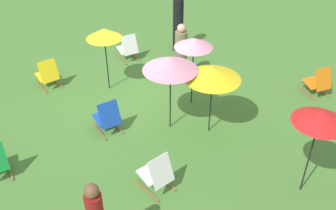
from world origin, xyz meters
TOP-DOWN VIEW (x-y plane):
  - ground_plane at (0.00, 0.00)m, footprint 40.00×40.00m
  - deckchair_3 at (-3.90, 2.77)m, footprint 0.67×0.86m
  - deckchair_4 at (1.54, 2.73)m, footprint 0.49×0.77m
  - deckchair_6 at (-1.11, -2.11)m, footprint 0.58×0.82m
  - deckchair_7 at (1.52, -2.18)m, footprint 0.50×0.77m
  - deckchair_8 at (1.30, 0.56)m, footprint 0.56×0.81m
  - umbrella_0 at (0.28, -1.03)m, footprint 0.93×0.93m
  - umbrella_1 at (-0.54, 2.07)m, footprint 1.24×1.24m
  - umbrella_2 at (-0.63, 4.58)m, footprint 0.97×0.97m
  - umbrella_3 at (-1.00, 0.95)m, footprint 0.94×0.94m
  - umbrella_4 at (0.08, 1.38)m, footprint 1.23×1.23m
  - person_1 at (-1.54, -0.12)m, footprint 0.45×0.45m
  - person_2 at (-2.74, -1.64)m, footprint 0.44×0.44m

SIDE VIEW (x-z plane):
  - ground_plane at x=0.00m, z-range 0.00..0.00m
  - deckchair_3 at x=-3.90m, z-range -0.05..0.79m
  - deckchair_4 at x=1.54m, z-range -0.05..0.79m
  - deckchair_6 at x=-1.11m, z-range -0.05..0.79m
  - deckchair_7 at x=1.52m, z-range -0.05..0.79m
  - deckchair_8 at x=1.30m, z-range -0.05..0.79m
  - person_1 at x=-1.54m, z-range -0.05..1.65m
  - person_2 at x=-2.74m, z-range -0.05..1.81m
  - umbrella_1 at x=-0.54m, z-range 0.71..2.41m
  - umbrella_0 at x=0.28m, z-range 0.75..2.52m
  - umbrella_4 at x=0.08m, z-range 0.78..2.66m
  - umbrella_3 at x=-1.00m, z-range 0.80..2.65m
  - umbrella_2 at x=-0.63m, z-range 0.83..2.73m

